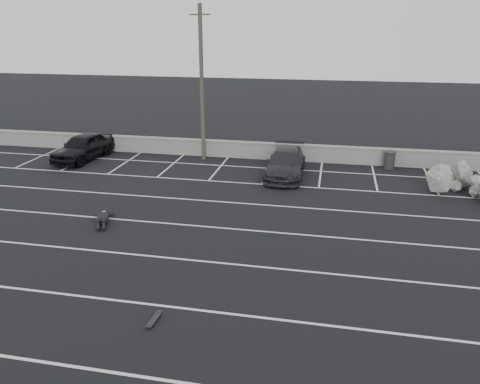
% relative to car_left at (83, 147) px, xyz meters
% --- Properties ---
extents(ground, '(120.00, 120.00, 0.00)m').
position_rel_car_left_xyz_m(ground, '(10.88, -11.63, -0.82)').
color(ground, black).
rests_on(ground, ground).
extents(seawall, '(50.00, 0.45, 1.06)m').
position_rel_car_left_xyz_m(seawall, '(10.88, 2.37, -0.28)').
color(seawall, gray).
rests_on(seawall, ground).
extents(stall_lines, '(36.00, 20.05, 0.01)m').
position_rel_car_left_xyz_m(stall_lines, '(10.80, -7.23, -0.82)').
color(stall_lines, silver).
rests_on(stall_lines, ground).
extents(car_left, '(2.48, 5.02, 1.65)m').
position_rel_car_left_xyz_m(car_left, '(0.00, 0.00, 0.00)').
color(car_left, black).
rests_on(car_left, ground).
extents(car_right, '(2.08, 5.06, 1.46)m').
position_rel_car_left_xyz_m(car_right, '(12.92, -0.88, -0.09)').
color(car_right, '#242329').
rests_on(car_right, ground).
extents(utility_pole, '(1.23, 0.25, 9.26)m').
position_rel_car_left_xyz_m(utility_pole, '(7.45, 1.57, 3.86)').
color(utility_pole, '#4C4238').
rests_on(utility_pole, ground).
extents(trash_bin, '(0.79, 0.79, 1.05)m').
position_rel_car_left_xyz_m(trash_bin, '(18.82, 1.71, -0.29)').
color(trash_bin, '#27282A').
rests_on(trash_bin, ground).
extents(riprap_pile, '(5.35, 3.85, 1.07)m').
position_rel_car_left_xyz_m(riprap_pile, '(22.80, -2.02, -0.37)').
color(riprap_pile, '#A5A19A').
rests_on(riprap_pile, ground).
extents(person, '(2.61, 3.06, 0.48)m').
position_rel_car_left_xyz_m(person, '(5.78, -8.84, -0.58)').
color(person, black).
rests_on(person, ground).
extents(skateboard, '(0.22, 0.70, 0.08)m').
position_rel_car_left_xyz_m(skateboard, '(10.70, -15.43, -0.76)').
color(skateboard, black).
rests_on(skateboard, ground).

